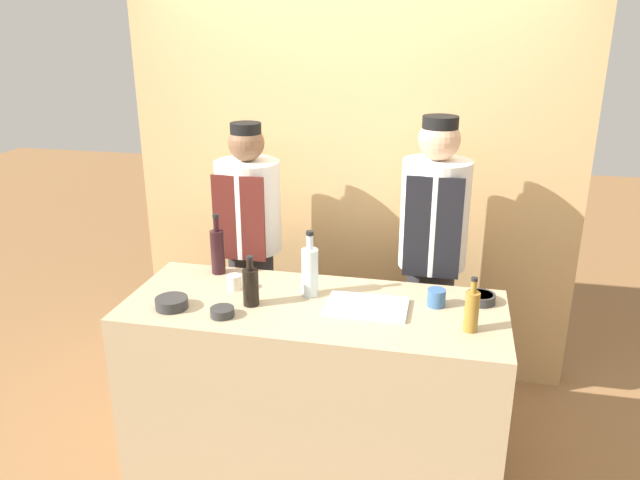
{
  "coord_description": "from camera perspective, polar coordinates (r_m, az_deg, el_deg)",
  "views": [
    {
      "loc": [
        0.61,
        -2.66,
        2.22
      ],
      "look_at": [
        0.0,
        0.15,
        1.19
      ],
      "focal_mm": 35.0,
      "sensor_mm": 36.0,
      "label": 1
    }
  ],
  "objects": [
    {
      "name": "ground_plane",
      "position": [
        3.52,
        -0.54,
        -19.34
      ],
      "size": [
        14.0,
        14.0,
        0.0
      ],
      "primitive_type": "plane",
      "color": "olive"
    },
    {
      "name": "cabinet_wall",
      "position": [
        3.94,
        2.95,
        4.76
      ],
      "size": [
        2.75,
        0.18,
        2.4
      ],
      "color": "tan",
      "rests_on": "ground_plane"
    },
    {
      "name": "counter",
      "position": [
        3.25,
        -0.57,
        -13.13
      ],
      "size": [
        1.84,
        0.73,
        0.91
      ],
      "color": "tan",
      "rests_on": "ground_plane"
    },
    {
      "name": "sauce_bowl_brown",
      "position": [
        3.14,
        14.46,
        -5.13
      ],
      "size": [
        0.14,
        0.14,
        0.04
      ],
      "color": "#2D2D2D",
      "rests_on": "counter"
    },
    {
      "name": "sauce_bowl_white",
      "position": [
        2.94,
        -8.93,
        -6.48
      ],
      "size": [
        0.11,
        0.11,
        0.04
      ],
      "color": "#2D2D2D",
      "rests_on": "counter"
    },
    {
      "name": "sauce_bowl_red",
      "position": [
        3.06,
        -13.41,
        -5.56
      ],
      "size": [
        0.16,
        0.16,
        0.05
      ],
      "color": "#2D2D2D",
      "rests_on": "counter"
    },
    {
      "name": "cutting_board",
      "position": [
        2.99,
        4.29,
        -6.08
      ],
      "size": [
        0.39,
        0.25,
        0.02
      ],
      "color": "white",
      "rests_on": "counter"
    },
    {
      "name": "bottle_clear",
      "position": [
        3.08,
        -0.92,
        -2.79
      ],
      "size": [
        0.08,
        0.08,
        0.34
      ],
      "color": "silver",
      "rests_on": "counter"
    },
    {
      "name": "bottle_wine",
      "position": [
        3.39,
        -9.35,
        -0.93
      ],
      "size": [
        0.07,
        0.07,
        0.33
      ],
      "color": "black",
      "rests_on": "counter"
    },
    {
      "name": "bottle_vinegar",
      "position": [
        2.83,
        13.7,
        -6.25
      ],
      "size": [
        0.06,
        0.06,
        0.25
      ],
      "color": "olive",
      "rests_on": "counter"
    },
    {
      "name": "bottle_soy",
      "position": [
        3.01,
        -6.35,
        -4.19
      ],
      "size": [
        0.08,
        0.08,
        0.25
      ],
      "color": "black",
      "rests_on": "counter"
    },
    {
      "name": "cup_cream",
      "position": [
        3.21,
        -7.85,
        -3.84
      ],
      "size": [
        0.07,
        0.07,
        0.08
      ],
      "color": "silver",
      "rests_on": "counter"
    },
    {
      "name": "cup_blue",
      "position": [
        3.05,
        10.59,
        -5.21
      ],
      "size": [
        0.09,
        0.09,
        0.08
      ],
      "color": "#386093",
      "rests_on": "counter"
    },
    {
      "name": "chef_left",
      "position": [
        3.73,
        -6.38,
        -1.1
      ],
      "size": [
        0.37,
        0.37,
        1.66
      ],
      "color": "#28282D",
      "rests_on": "ground_plane"
    },
    {
      "name": "chef_right",
      "position": [
        3.54,
        10.17,
        -1.72
      ],
      "size": [
        0.37,
        0.37,
        1.73
      ],
      "color": "#28282D",
      "rests_on": "ground_plane"
    }
  ]
}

